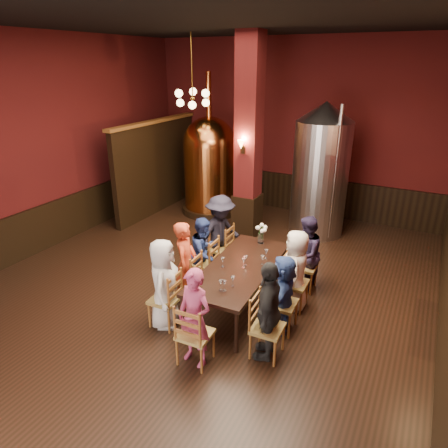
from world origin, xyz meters
The scene contains 38 objects.
room centered at (0.00, 0.00, 2.25)m, with size 10.00×10.02×4.50m.
wainscot_right centered at (3.96, 0.00, 0.50)m, with size 0.08×9.90×1.00m, color black.
wainscot_back centered at (0.00, 4.96, 0.50)m, with size 7.90×0.08×1.00m, color black.
wainscot_left centered at (-3.96, 0.00, 0.50)m, with size 0.08×9.90×1.00m, color black.
column centered at (-0.30, 2.80, 2.25)m, with size 0.58×0.58×4.50m, color #470F0F.
partition centered at (-3.20, 3.20, 1.20)m, with size 0.22×3.50×2.40m, color black.
pendant_cluster centered at (-1.80, 2.90, 3.10)m, with size 0.90×0.90×1.70m, color #A57226, non-canonical shape.
sconce_column centered at (-0.30, 2.50, 2.20)m, with size 0.20×0.20×0.36m, color black, non-canonical shape.
dining_table centered at (0.86, -0.01, 0.69)m, with size 1.10×2.44×0.75m.
chair_0 centered at (0.06, -1.04, 0.46)m, with size 0.46×0.46×0.92m, color #8F5E24, non-canonical shape.
person_0 centered at (0.06, -1.04, 0.73)m, with size 0.72×0.47×1.47m, color silver.
chair_1 centered at (0.03, -0.38, 0.46)m, with size 0.46×0.46×0.92m, color #8F5E24, non-canonical shape.
person_1 centered at (0.03, -0.38, 0.75)m, with size 0.55×0.36×1.50m, color #BE3D20.
chair_2 centered at (0.00, 0.28, 0.46)m, with size 0.46×0.46×0.92m, color #8F5E24, non-canonical shape.
person_2 centered at (0.00, 0.28, 0.67)m, with size 0.65×0.32×1.34m, color navy.
chair_3 centered at (-0.03, 0.95, 0.46)m, with size 0.46×0.46×0.92m, color #8F5E24, non-canonical shape.
person_3 centered at (-0.03, 0.95, 0.78)m, with size 1.01×0.58×1.56m, color black.
chair_4 centered at (1.76, -0.97, 0.46)m, with size 0.46×0.46×0.92m, color #8F5E24, non-canonical shape.
person_4 centered at (1.76, -0.97, 0.74)m, with size 0.87×0.36×1.49m, color black.
chair_5 centered at (1.73, -0.30, 0.46)m, with size 0.46×0.46×0.92m, color #8F5E24, non-canonical shape.
person_5 centered at (1.73, -0.30, 0.63)m, with size 1.17×0.37×1.27m, color #2E488C.
chair_6 centered at (1.70, 0.36, 0.46)m, with size 0.46×0.46×0.92m, color #8F5E24, non-canonical shape.
person_6 centered at (1.70, 0.36, 0.70)m, with size 0.69×0.45×1.41m, color silver.
chair_7 centered at (1.67, 1.03, 0.46)m, with size 0.46×0.46×0.92m, color #8F5E24, non-canonical shape.
person_7 centered at (1.67, 1.03, 0.71)m, with size 0.69×0.34×1.41m, color #231B37.
chair_8 centered at (0.93, -1.56, 0.46)m, with size 0.46×0.46×0.92m, color #8F5E24, non-canonical shape.
person_8 centered at (0.93, -1.56, 0.72)m, with size 0.52×0.34×1.44m, color #A73761.
copper_kettle centered at (-1.86, 3.76, 1.34)m, with size 1.55×1.55×3.67m.
steel_vessel centered at (1.13, 3.70, 1.55)m, with size 1.33×1.33×3.09m.
rose_vase centered at (0.81, 0.99, 1.00)m, with size 0.22×0.22×0.38m.
wine_glass_0 centered at (0.94, -0.83, 0.83)m, with size 0.07×0.07×0.17m, color white, non-canonical shape.
wine_glass_1 centered at (1.05, -0.64, 0.83)m, with size 0.07×0.07×0.17m, color white, non-canonical shape.
wine_glass_2 centered at (0.62, -0.17, 0.83)m, with size 0.07×0.07×0.17m, color white, non-canonical shape.
wine_glass_3 centered at (0.99, -0.81, 0.83)m, with size 0.07×0.07×0.17m, color white, non-canonical shape.
wine_glass_4 centered at (1.17, 0.21, 0.83)m, with size 0.07×0.07×0.17m, color white, non-canonical shape.
wine_glass_5 centered at (1.14, 0.45, 0.83)m, with size 0.07×0.07×0.17m, color white, non-canonical shape.
wine_glass_6 centered at (0.93, 0.06, 0.83)m, with size 0.07×0.07×0.17m, color white, non-canonical shape.
wine_glass_7 centered at (0.94, -0.03, 0.83)m, with size 0.07×0.07×0.17m, color white, non-canonical shape.
Camera 1 is at (3.36, -5.32, 3.92)m, focal length 32.00 mm.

